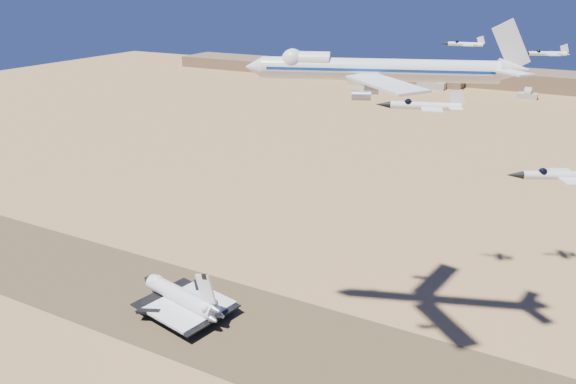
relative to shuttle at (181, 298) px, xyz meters
The scene contains 13 objects.
ground 22.11m from the shuttle, ahead, with size 1200.00×1200.00×0.00m, color #AB874C.
runway 22.10m from the shuttle, ahead, with size 600.00×50.00×0.06m, color brown.
ridgeline 535.72m from the shuttle, 80.69° to the left, with size 960.00×90.00×18.00m.
hangars 481.67m from the shuttle, 95.08° to the left, with size 200.50×29.50×30.00m.
shuttle is the anchor object (origin of this frame).
carrier_747 103.74m from the shuttle, 14.73° to the left, with size 76.99×56.94×19.42m.
crew_a 10.41m from the shuttle, 25.28° to the right, with size 0.57×0.38×1.58m, color #C5410B.
crew_b 12.22m from the shuttle, 50.55° to the right, with size 0.86×0.50×1.77m, color #C5410B.
crew_c 13.68m from the shuttle, 46.18° to the right, with size 1.00×0.51×1.71m, color #C5410B.
chase_jet_a 126.31m from the shuttle, 19.38° to the right, with size 15.96×9.33×4.07m.
chase_jet_b 141.98m from the shuttle, 18.17° to the right, with size 15.02×9.68×3.94m.
chase_jet_d 131.20m from the shuttle, 39.40° to the left, with size 14.02×7.86×3.52m.
chase_jet_e 152.51m from the shuttle, 38.08° to the left, with size 15.23×9.59×3.97m.
Camera 1 is at (94.57, -136.12, 111.19)m, focal length 35.00 mm.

